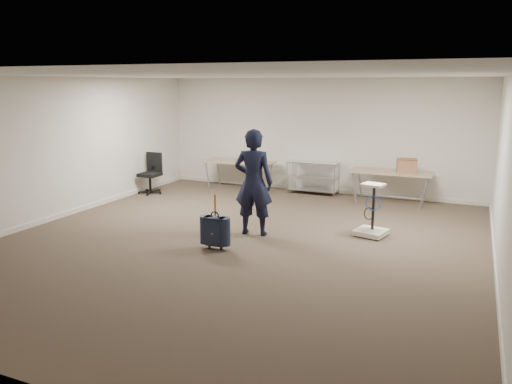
% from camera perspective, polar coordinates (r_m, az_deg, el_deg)
% --- Properties ---
extents(ground, '(9.00, 9.00, 0.00)m').
position_cam_1_polar(ground, '(8.62, -1.92, -5.72)').
color(ground, '#403327').
rests_on(ground, ground).
extents(room_shell, '(8.00, 9.00, 9.00)m').
position_cam_1_polar(room_shell, '(9.82, 1.57, -3.15)').
color(room_shell, silver).
rests_on(room_shell, ground).
extents(folding_table_left, '(1.80, 0.75, 0.73)m').
position_cam_1_polar(folding_table_left, '(12.74, -1.98, 3.34)').
color(folding_table_left, tan).
rests_on(folding_table_left, ground).
extents(folding_table_right, '(1.80, 0.75, 0.73)m').
position_cam_1_polar(folding_table_right, '(11.63, 15.17, 2.04)').
color(folding_table_right, tan).
rests_on(folding_table_right, ground).
extents(wire_shelf, '(1.22, 0.47, 0.80)m').
position_cam_1_polar(wire_shelf, '(12.32, 6.54, 1.83)').
color(wire_shelf, silver).
rests_on(wire_shelf, ground).
extents(person, '(0.76, 0.56, 1.90)m').
position_cam_1_polar(person, '(8.82, -0.28, 1.10)').
color(person, black).
rests_on(person, ground).
extents(suitcase, '(0.35, 0.21, 0.92)m').
position_cam_1_polar(suitcase, '(8.18, -4.69, -4.46)').
color(suitcase, black).
rests_on(suitcase, ground).
extents(office_chair, '(0.60, 0.60, 1.00)m').
position_cam_1_polar(office_chair, '(12.59, -11.91, 1.23)').
color(office_chair, black).
rests_on(office_chair, ground).
extents(equipment_cart, '(0.62, 0.62, 0.95)m').
position_cam_1_polar(equipment_cart, '(9.14, 13.05, -3.36)').
color(equipment_cart, silver).
rests_on(equipment_cart, ground).
extents(cardboard_box, '(0.48, 0.40, 0.31)m').
position_cam_1_polar(cardboard_box, '(11.48, 16.84, 2.88)').
color(cardboard_box, olive).
rests_on(cardboard_box, folding_table_right).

